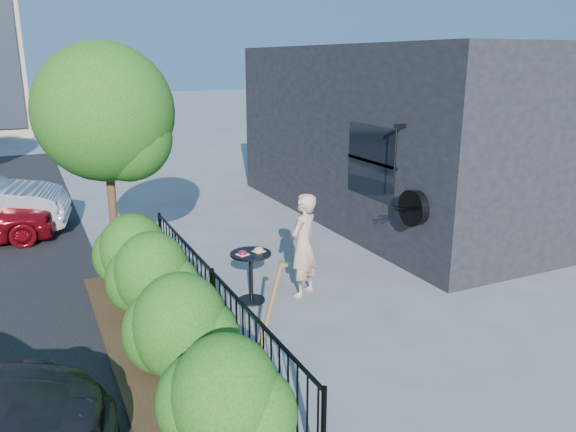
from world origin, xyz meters
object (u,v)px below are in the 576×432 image
patio_tree (110,121)px  shovel (264,332)px  woman (303,245)px  cafe_table (251,268)px

patio_tree → shovel: 4.53m
patio_tree → woman: (2.57, -1.75, -1.92)m
cafe_table → woman: (0.86, -0.11, 0.28)m
patio_tree → cafe_table: bearing=-43.8°
patio_tree → woman: size_ratio=2.33×
woman → cafe_table: bearing=-41.0°
cafe_table → patio_tree: bearing=136.2°
shovel → woman: bearing=53.4°
cafe_table → shovel: shovel is taller
woman → patio_tree: bearing=-68.0°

